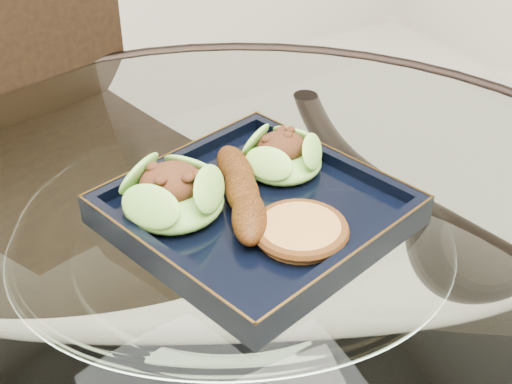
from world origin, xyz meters
TOP-DOWN VIEW (x-y plane):
  - dining_table at (-0.00, -0.00)m, footprint 1.13×1.13m
  - dining_chair at (-0.05, 0.42)m, footprint 0.47×0.47m
  - navy_plate at (0.06, 0.05)m, footprint 0.33×0.33m
  - lettuce_wrap_left at (-0.02, 0.09)m, footprint 0.13×0.13m
  - lettuce_wrap_right at (0.12, 0.10)m, footprint 0.11×0.11m
  - roasted_plantain at (0.05, 0.06)m, footprint 0.10×0.17m
  - crumb_patty at (0.07, -0.02)m, footprint 0.10×0.10m

SIDE VIEW (x-z plane):
  - dining_chair at x=-0.05m, z-range 0.05..0.96m
  - dining_table at x=0.00m, z-range 0.21..0.98m
  - navy_plate at x=0.06m, z-range 0.76..0.78m
  - crumb_patty at x=0.07m, z-range 0.78..0.80m
  - roasted_plantain at x=0.05m, z-range 0.78..0.81m
  - lettuce_wrap_right at x=0.12m, z-range 0.78..0.82m
  - lettuce_wrap_left at x=-0.02m, z-range 0.78..0.82m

